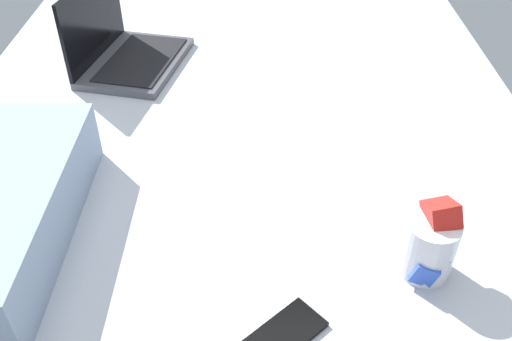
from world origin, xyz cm
name	(u,v)px	position (x,y,z in cm)	size (l,w,h in cm)	color
bed_mattress	(240,162)	(0.00, 0.00, 9.00)	(180.00, 140.00, 18.00)	#B7BCC6
laptop	(125,50)	(32.63, 32.47, 22.41)	(37.13, 29.48, 23.00)	#4C4C51
snack_cup	(430,245)	(-42.16, -33.59, 24.05)	(10.54, 9.00, 14.82)	silver
cell_phone	(282,336)	(-56.30, -8.47, 18.40)	(6.80, 14.00, 0.80)	black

